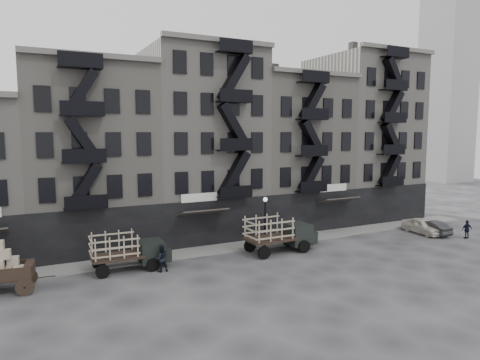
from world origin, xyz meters
name	(u,v)px	position (x,y,z in m)	size (l,w,h in m)	color
ground	(248,260)	(0.00, 0.00, 0.00)	(140.00, 140.00, 0.00)	#38383A
sidewalk	(227,247)	(0.00, 3.75, 0.07)	(55.00, 2.50, 0.15)	slate
building_midwest	(89,158)	(-10.00, 9.83, 7.50)	(10.00, 11.35, 16.20)	gray
building_center	(200,145)	(0.00, 9.82, 8.50)	(10.00, 11.35, 18.20)	gray
building_mideast	(289,153)	(10.00, 9.83, 7.50)	(10.00, 11.35, 16.20)	gray
building_east	(362,138)	(20.00, 9.82, 9.00)	(10.00, 11.35, 19.20)	gray
lamp_post	(265,215)	(3.00, 2.60, 2.78)	(0.36, 0.36, 4.28)	black
distant_tower	(451,6)	(60.00, 30.00, 33.76)	(8.00, 8.00, 66.00)	gray
stake_truck_west	(128,249)	(-8.61, 1.73, 1.56)	(5.51, 2.41, 2.73)	black
stake_truck_east	(279,231)	(3.33, 0.86, 1.72)	(6.05, 2.59, 3.01)	black
car_east	(423,226)	(19.00, 0.08, 0.73)	(1.71, 4.26, 1.45)	silver
car_far	(430,227)	(19.50, -0.40, 0.66)	(1.40, 4.01, 1.32)	black
pedestrian_mid	(161,258)	(-6.64, 0.35, 0.95)	(0.93, 0.72, 1.90)	black
policeman	(467,229)	(21.02, -3.11, 0.85)	(1.00, 0.42, 1.70)	black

